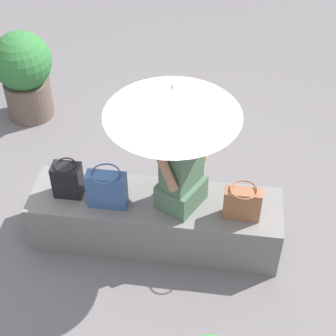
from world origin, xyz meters
TOP-DOWN VIEW (x-y plane):
  - ground_plane at (0.00, 0.00)m, footprint 14.00×14.00m
  - stone_bench at (0.00, 0.00)m, footprint 2.01×0.54m
  - person_seated at (0.21, 0.00)m, footprint 0.40×0.51m
  - parasol at (0.13, 0.01)m, footprint 0.97×0.97m
  - handbag_black at (-0.36, -0.10)m, footprint 0.31×0.23m
  - tote_bag_canvas at (-0.69, -0.02)m, footprint 0.22×0.17m
  - shoulder_bag_spare at (0.68, -0.09)m, footprint 0.28×0.21m
  - planter_far at (-1.61, 1.57)m, footprint 0.61×0.61m

SIDE VIEW (x-z plane):
  - ground_plane at x=0.00m, z-range 0.00..0.00m
  - stone_bench at x=0.00m, z-range 0.00..0.46m
  - planter_far at x=-1.61m, z-range 0.04..1.00m
  - shoulder_bag_spare at x=0.68m, z-range 0.46..0.75m
  - tote_bag_canvas at x=-0.69m, z-range 0.46..0.77m
  - handbag_black at x=-0.36m, z-range 0.46..0.79m
  - person_seated at x=0.21m, z-range 0.40..1.30m
  - parasol at x=0.13m, z-range 0.86..1.95m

